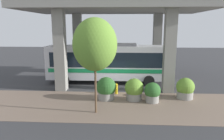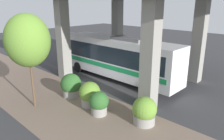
% 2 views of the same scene
% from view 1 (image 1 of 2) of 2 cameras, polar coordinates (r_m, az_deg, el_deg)
% --- Properties ---
extents(ground_plane, '(80.00, 80.00, 0.00)m').
position_cam_1_polar(ground_plane, '(18.23, 0.44, -5.87)').
color(ground_plane, '#38383A').
rests_on(ground_plane, ground).
extents(sidewalk_strip, '(6.00, 40.00, 0.02)m').
position_cam_1_polar(sidewalk_strip, '(15.39, -0.11, -9.13)').
color(sidewalk_strip, '#7A6656').
rests_on(sidewalk_strip, ground).
extents(overpass, '(9.40, 17.02, 7.39)m').
position_cam_1_polar(overpass, '(21.43, 1.01, 14.03)').
color(overpass, gray).
rests_on(overpass, ground).
extents(bus, '(2.60, 11.65, 3.81)m').
position_cam_1_polar(bus, '(21.03, -0.90, 2.22)').
color(bus, silver).
rests_on(bus, ground).
extents(fire_hydrant, '(0.46, 0.22, 0.88)m').
position_cam_1_polar(fire_hydrant, '(17.68, 1.14, -4.92)').
color(fire_hydrant, gold).
rests_on(fire_hydrant, ground).
extents(planter_front, '(1.35, 1.35, 1.60)m').
position_cam_1_polar(planter_front, '(17.44, 18.58, -4.66)').
color(planter_front, gray).
rests_on(planter_front, ground).
extents(planter_middle, '(1.47, 1.47, 1.71)m').
position_cam_1_polar(planter_middle, '(16.29, -1.52, -4.90)').
color(planter_middle, gray).
rests_on(planter_middle, ground).
extents(planter_back, '(1.39, 1.39, 1.64)m').
position_cam_1_polar(planter_back, '(16.24, 5.81, -5.12)').
color(planter_back, gray).
rests_on(planter_back, ground).
extents(planter_extra, '(1.18, 1.18, 1.47)m').
position_cam_1_polar(planter_extra, '(15.99, 10.51, -5.79)').
color(planter_extra, gray).
rests_on(planter_extra, ground).
extents(street_tree_near, '(2.68, 2.68, 5.93)m').
position_cam_1_polar(street_tree_near, '(13.17, -4.49, 6.61)').
color(street_tree_near, brown).
rests_on(street_tree_near, ground).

